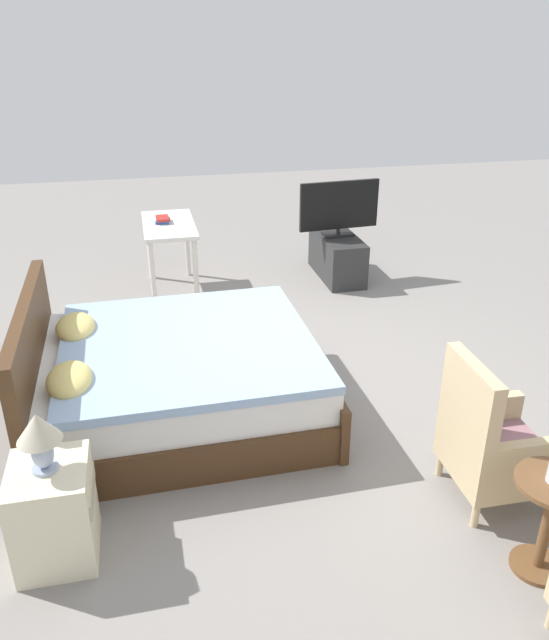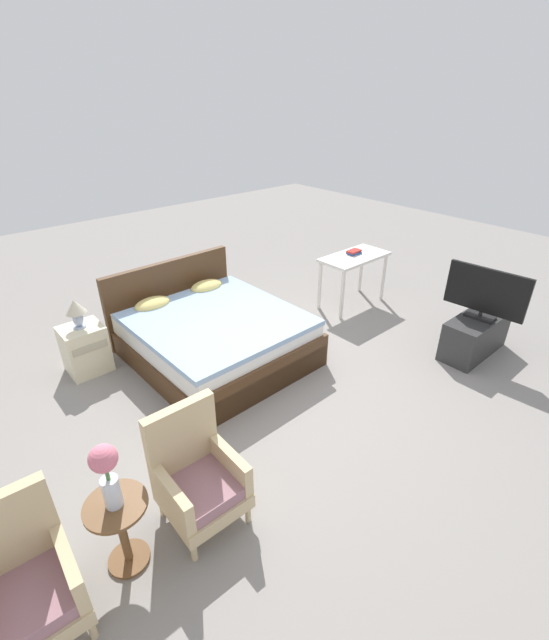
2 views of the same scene
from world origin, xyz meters
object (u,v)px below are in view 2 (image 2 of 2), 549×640
at_px(side_table, 121,526).
at_px(nightstand, 85,349).
at_px(armchair_by_window_left, 24,584).
at_px(bed, 212,334).
at_px(table_lamp, 76,310).
at_px(tv_flatscreen, 486,293).
at_px(book_stack, 354,252).
at_px(flower_vase, 106,471).
at_px(vanity_desk, 354,263).
at_px(armchair_by_window_right, 197,477).
at_px(tv_stand, 475,335).

xyz_separation_m(side_table, nightstand, (0.65, 2.44, -0.08)).
bearing_deg(armchair_by_window_left, bed, 35.44).
distance_m(table_lamp, tv_flatscreen, 4.55).
xyz_separation_m(tv_flatscreen, book_stack, (-0.02, 1.90, -0.01)).
bearing_deg(bed, book_stack, -2.58).
bearing_deg(tv_flatscreen, bed, 140.27).
height_order(side_table, flower_vase, flower_vase).
xyz_separation_m(armchair_by_window_left, vanity_desk, (4.81, 1.58, 0.27)).
distance_m(armchair_by_window_right, nightstand, 2.45).
xyz_separation_m(flower_vase, book_stack, (4.28, 1.63, -0.07)).
xyz_separation_m(armchair_by_window_left, armchair_by_window_right, (1.15, 0.00, 0.00)).
bearing_deg(armchair_by_window_left, book_stack, 18.64).
distance_m(armchair_by_window_left, flower_vase, 0.75).
bearing_deg(nightstand, bed, -29.61).
xyz_separation_m(armchair_by_window_left, table_lamp, (1.22, 2.44, 0.40)).
height_order(armchair_by_window_left, armchair_by_window_right, same).
bearing_deg(flower_vase, vanity_desk, 20.41).
bearing_deg(side_table, vanity_desk, 20.41).
bearing_deg(armchair_by_window_right, tv_flatscreen, -4.11).
relative_size(armchair_by_window_left, table_lamp, 2.79).
distance_m(flower_vase, tv_flatscreen, 4.31).
distance_m(armchair_by_window_left, vanity_desk, 5.07).
distance_m(bed, armchair_by_window_right, 2.18).
bearing_deg(bed, side_table, -137.21).
xyz_separation_m(table_lamp, vanity_desk, (3.59, -0.86, -0.13)).
height_order(armchair_by_window_left, side_table, armchair_by_window_left).
bearing_deg(bed, nightstand, 150.39).
relative_size(flower_vase, tv_stand, 0.50).
bearing_deg(armchair_by_window_right, side_table, 179.46).
relative_size(armchair_by_window_right, tv_stand, 0.96).
xyz_separation_m(side_table, vanity_desk, (4.23, 1.58, 0.29)).
xyz_separation_m(armchair_by_window_left, flower_vase, (0.57, 0.01, 0.48)).
bearing_deg(tv_stand, flower_vase, 176.36).
distance_m(side_table, book_stack, 4.60).
distance_m(armchair_by_window_left, tv_flatscreen, 4.89).
bearing_deg(bed, tv_flatscreen, -39.73).
distance_m(armchair_by_window_left, table_lamp, 2.76).
bearing_deg(table_lamp, nightstand, -90.00).
bearing_deg(nightstand, book_stack, -12.54).
bearing_deg(side_table, flower_vase, 90.00).
bearing_deg(side_table, book_stack, 20.87).
bearing_deg(side_table, bed, 42.79).
height_order(nightstand, book_stack, book_stack).
height_order(table_lamp, book_stack, table_lamp).
distance_m(tv_stand, tv_flatscreen, 0.56).
relative_size(side_table, book_stack, 2.68).
height_order(armchair_by_window_right, flower_vase, flower_vase).
xyz_separation_m(table_lamp, tv_stand, (3.65, -2.71, -0.53)).
bearing_deg(nightstand, tv_flatscreen, -36.60).
relative_size(armchair_by_window_right, table_lamp, 2.79).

